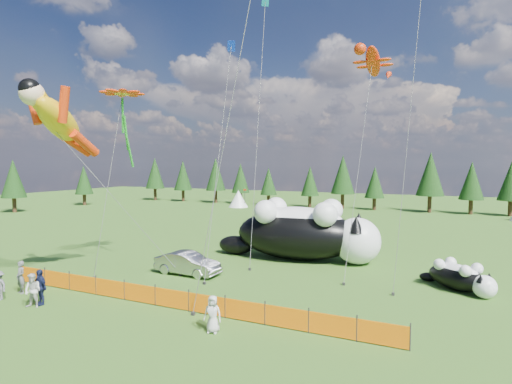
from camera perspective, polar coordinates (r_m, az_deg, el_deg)
ground at (r=23.29m, az=-7.45°, el=-13.83°), size 160.00×160.00×0.00m
safety_fence at (r=20.78m, az=-11.95°, el=-14.66°), size 22.06×0.06×1.10m
tree_line at (r=64.98m, az=13.83°, el=1.13°), size 90.00×4.00×8.00m
festival_tents at (r=59.13m, az=23.44°, el=-1.88°), size 50.00×3.20×2.80m
cat_large at (r=29.99m, az=6.95°, el=-5.59°), size 12.48×5.11×4.51m
cat_small at (r=25.63m, az=27.13°, el=-10.73°), size 3.95×3.41×1.67m
car at (r=26.54m, az=-9.73°, el=-10.01°), size 4.44×1.69×1.45m
spectator_a at (r=25.93m, az=-30.58°, el=-10.45°), size 0.73×0.56×1.80m
spectator_b at (r=23.16m, az=-29.28°, el=-12.20°), size 0.93×0.67×1.72m
spectator_c at (r=23.44m, az=-28.47°, el=-11.85°), size 1.15×0.74×1.82m
spectator_e at (r=17.71m, az=-6.21°, el=-16.94°), size 0.85×0.64×1.59m
superhero_kite at (r=25.34m, az=-26.31°, el=9.07°), size 7.90×8.00×12.84m
gecko_kite at (r=31.93m, az=16.38°, el=17.37°), size 3.12×10.53×16.50m
flower_kite at (r=28.14m, az=-18.57°, el=12.92°), size 3.41×4.27×11.96m
diamond_kite_a at (r=29.70m, az=-3.72°, el=18.73°), size 1.75×6.18×16.63m
diamond_kite_d at (r=35.67m, az=1.25°, el=24.34°), size 2.57×7.78×21.86m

